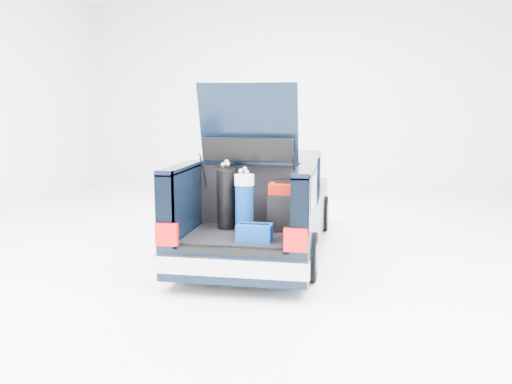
% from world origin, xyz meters
% --- Properties ---
extents(ground, '(14.00, 14.00, 0.00)m').
position_xyz_m(ground, '(0.00, 0.00, 0.00)').
color(ground, white).
rests_on(ground, ground).
extents(car, '(1.87, 4.65, 2.47)m').
position_xyz_m(car, '(-0.00, 0.11, 0.67)').
color(car, black).
rests_on(car, ground).
extents(red_suitcase, '(0.40, 0.26, 0.65)m').
position_xyz_m(red_suitcase, '(0.50, -1.25, 0.90)').
color(red_suitcase, maroon).
rests_on(red_suitcase, car).
extents(black_golf_bag, '(0.31, 0.39, 0.89)m').
position_xyz_m(black_golf_bag, '(-0.25, -1.25, 1.00)').
color(black_golf_bag, black).
rests_on(black_golf_bag, car).
extents(blue_golf_bag, '(0.32, 0.32, 0.83)m').
position_xyz_m(blue_golf_bag, '(0.01, -1.38, 0.97)').
color(blue_golf_bag, black).
rests_on(blue_golf_bag, car).
extents(blue_duffel, '(0.41, 0.27, 0.21)m').
position_xyz_m(blue_duffel, '(0.21, -1.79, 0.70)').
color(blue_duffel, navy).
rests_on(blue_duffel, car).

